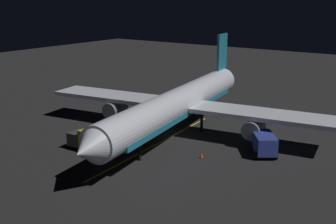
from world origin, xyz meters
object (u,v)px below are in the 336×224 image
object	(u,v)px
baggage_truck	(94,141)
traffic_cone_near_right	(202,156)
ground_crew_worker	(91,151)
airliner	(180,104)
traffic_cone_near_left	(104,147)
traffic_cone_far	(115,151)
catering_truck	(263,142)
traffic_cone_under_wing	(98,146)

from	to	relation	value
baggage_truck	traffic_cone_near_right	bearing A→B (deg)	-153.30
baggage_truck	traffic_cone_near_right	distance (m)	12.06
ground_crew_worker	airliner	bearing A→B (deg)	-103.79
traffic_cone_near_left	traffic_cone_far	bearing A→B (deg)	178.47
ground_crew_worker	traffic_cone_far	distance (m)	3.06
traffic_cone_far	catering_truck	bearing A→B (deg)	-144.52
traffic_cone_near_left	traffic_cone_under_wing	distance (m)	0.82
traffic_cone_near_left	traffic_cone_near_right	xyz separation A→B (m)	(-10.44, -4.22, 0.00)
baggage_truck	catering_truck	bearing A→B (deg)	-145.28
baggage_truck	traffic_cone_far	bearing A→B (deg)	-150.70
airliner	catering_truck	xyz separation A→B (m)	(-11.18, 0.13, -2.75)
airliner	baggage_truck	distance (m)	11.92
catering_truck	ground_crew_worker	size ratio (longest dim) A/B	3.47
airliner	traffic_cone_under_wing	bearing A→B (deg)	64.07
traffic_cone_near_left	traffic_cone_under_wing	xyz separation A→B (m)	(0.80, 0.14, 0.00)
ground_crew_worker	traffic_cone_under_wing	size ratio (longest dim) A/B	3.16
catering_truck	traffic_cone_far	bearing A→B (deg)	35.48
airliner	catering_truck	distance (m)	11.52
airliner	traffic_cone_near_right	size ratio (longest dim) A/B	73.00
traffic_cone_near_left	traffic_cone_far	distance (m)	1.72
airliner	traffic_cone_near_left	world-z (taller)	airliner
ground_crew_worker	traffic_cone_near_right	size ratio (longest dim) A/B	3.16
traffic_cone_near_right	airliner	bearing A→B (deg)	-39.87
baggage_truck	traffic_cone_under_wing	world-z (taller)	baggage_truck
traffic_cone_far	airliner	bearing A→B (deg)	-102.94
catering_truck	traffic_cone_near_right	size ratio (longest dim) A/B	10.97
baggage_truck	traffic_cone_near_right	world-z (taller)	baggage_truck
traffic_cone_near_right	traffic_cone_far	size ratio (longest dim) A/B	1.00
ground_crew_worker	traffic_cone_far	bearing A→B (deg)	-106.58
airliner	traffic_cone_near_right	distance (m)	9.23
ground_crew_worker	traffic_cone_near_left	size ratio (longest dim) A/B	3.16
ground_crew_worker	traffic_cone_far	world-z (taller)	ground_crew_worker
traffic_cone_under_wing	traffic_cone_near_left	bearing A→B (deg)	-170.45
baggage_truck	ground_crew_worker	xyz separation A→B (m)	(-1.17, 1.74, -0.41)
airliner	catering_truck	world-z (taller)	airliner
airliner	ground_crew_worker	distance (m)	13.29
traffic_cone_near_left	traffic_cone_far	xyz separation A→B (m)	(-1.72, 0.05, 0.00)
catering_truck	ground_crew_worker	xyz separation A→B (m)	(14.26, 12.43, -0.32)
traffic_cone_near_right	traffic_cone_under_wing	world-z (taller)	same
airliner	ground_crew_worker	size ratio (longest dim) A/B	23.08
traffic_cone_near_left	traffic_cone_near_right	distance (m)	11.26
traffic_cone_under_wing	airliner	bearing A→B (deg)	-115.93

